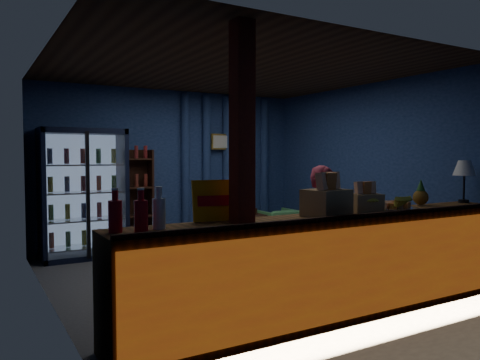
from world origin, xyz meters
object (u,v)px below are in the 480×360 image
object	(u,v)px
pastry_tray	(393,207)
green_chair	(277,226)
shopkeeper	(324,232)
table_lamp	(464,170)

from	to	relation	value
pastry_tray	green_chair	bearing A→B (deg)	75.83
shopkeeper	table_lamp	bearing A→B (deg)	7.23
pastry_tray	table_lamp	bearing A→B (deg)	4.21
shopkeeper	table_lamp	distance (m)	1.97
pastry_tray	table_lamp	world-z (taller)	table_lamp
table_lamp	pastry_tray	bearing A→B (deg)	-175.79
shopkeeper	table_lamp	world-z (taller)	table_lamp
shopkeeper	pastry_tray	size ratio (longest dim) A/B	2.73
table_lamp	green_chair	bearing A→B (deg)	98.27
green_chair	table_lamp	world-z (taller)	table_lamp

